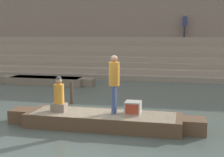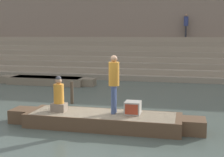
# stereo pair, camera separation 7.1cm
# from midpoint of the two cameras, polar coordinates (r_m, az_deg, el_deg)

# --- Properties ---
(ground_plane) EXTENTS (120.00, 120.00, 0.00)m
(ground_plane) POSITION_cam_midpoint_polar(r_m,az_deg,el_deg) (10.12, -3.34, -7.94)
(ground_plane) COLOR #47544C
(ghat_steps) EXTENTS (36.00, 5.22, 2.59)m
(ghat_steps) POSITION_cam_midpoint_polar(r_m,az_deg,el_deg) (21.92, 5.63, 3.14)
(ghat_steps) COLOR gray
(ghat_steps) RESTS_ON ground
(back_wall) EXTENTS (34.20, 1.28, 6.83)m
(back_wall) POSITION_cam_midpoint_polar(r_m,az_deg,el_deg) (24.28, 6.45, 9.43)
(back_wall) COLOR #7F6B5B
(back_wall) RESTS_ON ground
(rowboat_main) EXTENTS (6.00, 1.49, 0.42)m
(rowboat_main) POSITION_cam_midpoint_polar(r_m,az_deg,el_deg) (9.53, -1.83, -7.54)
(rowboat_main) COLOR brown
(rowboat_main) RESTS_ON ground
(person_standing) EXTENTS (0.32, 0.32, 1.76)m
(person_standing) POSITION_cam_midpoint_polar(r_m,az_deg,el_deg) (9.29, 0.18, -0.25)
(person_standing) COLOR #3D4C75
(person_standing) RESTS_ON rowboat_main
(person_rowing) EXTENTS (0.44, 0.35, 1.11)m
(person_rowing) POSITION_cam_midpoint_polar(r_m,az_deg,el_deg) (9.79, -9.88, -3.32)
(person_rowing) COLOR #756656
(person_rowing) RESTS_ON rowboat_main
(tv_set) EXTENTS (0.46, 0.48, 0.38)m
(tv_set) POSITION_cam_midpoint_polar(r_m,az_deg,el_deg) (9.39, 3.65, -5.34)
(tv_set) COLOR #9E998E
(tv_set) RESTS_ON rowboat_main
(moored_boat_shore) EXTENTS (5.60, 1.28, 0.41)m
(moored_boat_shore) POSITION_cam_midpoint_polar(r_m,az_deg,el_deg) (17.93, -12.08, -0.34)
(moored_boat_shore) COLOR #756651
(moored_boat_shore) RESTS_ON ground
(mooring_post) EXTENTS (0.13, 0.13, 0.91)m
(mooring_post) POSITION_cam_midpoint_polar(r_m,az_deg,el_deg) (12.70, -7.58, -2.60)
(mooring_post) COLOR #473828
(mooring_post) RESTS_ON ground
(person_on_steps) EXTENTS (0.31, 0.31, 1.64)m
(person_on_steps) POSITION_cam_midpoint_polar(r_m,az_deg,el_deg) (23.21, 13.07, 9.73)
(person_on_steps) COLOR #28282D
(person_on_steps) RESTS_ON ghat_steps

